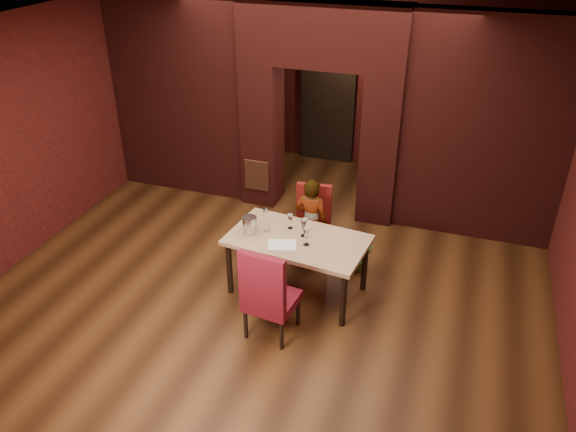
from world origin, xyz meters
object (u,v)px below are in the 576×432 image
chair_near (272,290)px  potted_plant (358,256)px  chair_far (311,226)px  wine_glass_b (304,228)px  person_seated (311,222)px  wine_glass_a (290,222)px  dining_table (297,265)px  wine_glass_c (306,237)px  wine_bucket (250,225)px  water_bottle (266,220)px

chair_near → potted_plant: 1.73m
chair_near → potted_plant: (0.66, 1.56, -0.38)m
chair_far → wine_glass_b: size_ratio=4.59×
person_seated → wine_glass_a: size_ratio=6.53×
dining_table → wine_glass_c: wine_glass_c is taller
dining_table → chair_near: (-0.03, -0.83, 0.20)m
wine_bucket → water_bottle: (0.17, 0.12, 0.05)m
wine_glass_b → potted_plant: bearing=48.3°
water_bottle → potted_plant: 1.45m
wine_glass_b → dining_table: bearing=-123.3°
dining_table → wine_bucket: 0.79m
chair_far → wine_glass_a: (-0.11, -0.56, 0.36)m
wine_glass_b → water_bottle: bearing=-176.5°
potted_plant → wine_glass_a: bearing=-146.4°
chair_far → person_seated: (0.01, -0.05, 0.10)m
wine_glass_a → wine_glass_b: size_ratio=0.83×
wine_bucket → water_bottle: bearing=33.4°
person_seated → wine_glass_a: person_seated is taller
chair_far → wine_glass_c: 0.97m
chair_far → chair_near: (0.02, -1.60, 0.06)m
water_bottle → dining_table: bearing=-6.9°
chair_far → potted_plant: (0.68, -0.04, -0.32)m
chair_near → person_seated: bearing=-83.6°
wine_glass_a → water_bottle: size_ratio=0.61×
dining_table → wine_glass_b: (0.05, 0.08, 0.51)m
dining_table → wine_glass_b: bearing=62.9°
person_seated → wine_glass_a: 0.59m
person_seated → chair_near: bearing=92.1°
wine_glass_c → wine_glass_a: bearing=134.8°
wine_bucket → person_seated: bearing=54.3°
dining_table → wine_glass_b: size_ratio=7.31×
wine_glass_c → potted_plant: bearing=59.8°
chair_near → wine_glass_a: chair_near is taller
chair_far → wine_glass_a: bearing=-107.0°
wine_glass_c → water_bottle: (-0.57, 0.16, 0.05)m
wine_glass_c → dining_table: bearing=143.5°
chair_near → wine_glass_c: (0.17, 0.73, 0.31)m
dining_table → person_seated: 0.75m
wine_glass_b → chair_far: bearing=98.9°
wine_glass_a → wine_bucket: wine_bucket is taller
chair_near → person_seated: (-0.01, 1.55, 0.04)m
person_seated → potted_plant: size_ratio=3.03×
dining_table → water_bottle: (-0.42, 0.05, 0.55)m
wine_bucket → water_bottle: size_ratio=0.70×
chair_far → chair_near: bearing=-95.3°
wine_glass_c → wine_bucket: bearing=176.8°
chair_far → wine_glass_a: size_ratio=5.51×
person_seated → wine_glass_b: (0.09, -0.63, 0.28)m
chair_near → dining_table: bearing=-86.0°
person_seated → wine_glass_c: 0.88m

